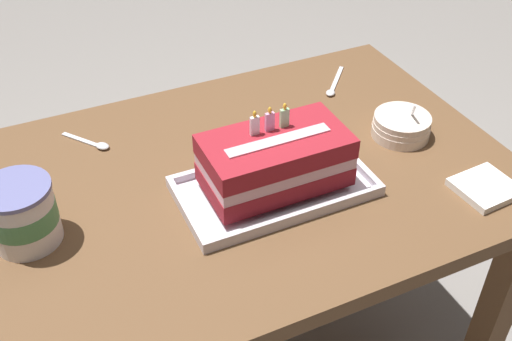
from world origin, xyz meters
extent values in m
cube|color=brown|center=(0.00, 0.00, 0.74)|extent=(1.10, 0.74, 0.04)
cube|color=brown|center=(0.49, -0.31, 0.36)|extent=(0.06, 0.06, 0.72)
cube|color=brown|center=(-0.49, 0.31, 0.36)|extent=(0.06, 0.06, 0.72)
cube|color=brown|center=(0.49, 0.31, 0.36)|extent=(0.06, 0.06, 0.72)
cube|color=silver|center=(0.04, -0.08, 0.76)|extent=(0.37, 0.20, 0.01)
cube|color=silver|center=(0.04, -0.17, 0.77)|extent=(0.37, 0.01, 0.02)
cube|color=silver|center=(0.04, 0.02, 0.77)|extent=(0.37, 0.01, 0.02)
cube|color=silver|center=(-0.14, -0.08, 0.77)|extent=(0.01, 0.18, 0.02)
cube|color=silver|center=(0.22, -0.08, 0.77)|extent=(0.01, 0.18, 0.02)
cube|color=maroon|center=(0.04, -0.08, 0.80)|extent=(0.27, 0.15, 0.04)
cube|color=beige|center=(0.04, -0.08, 0.83)|extent=(0.27, 0.14, 0.02)
cube|color=maroon|center=(0.04, -0.08, 0.86)|extent=(0.27, 0.15, 0.04)
cube|color=beige|center=(0.04, -0.09, 0.89)|extent=(0.20, 0.03, 0.00)
cube|color=white|center=(0.01, -0.05, 0.90)|extent=(0.02, 0.01, 0.04)
ellipsoid|color=yellow|center=(0.01, -0.05, 0.93)|extent=(0.01, 0.01, 0.01)
cube|color=#E099C6|center=(0.04, -0.05, 0.90)|extent=(0.02, 0.01, 0.04)
ellipsoid|color=yellow|center=(0.04, -0.05, 0.93)|extent=(0.01, 0.01, 0.01)
cube|color=#99DB9E|center=(0.07, -0.05, 0.90)|extent=(0.02, 0.01, 0.04)
ellipsoid|color=yellow|center=(0.07, -0.05, 0.93)|extent=(0.01, 0.01, 0.01)
cylinder|color=silver|center=(0.37, -0.02, 0.77)|extent=(0.13, 0.13, 0.02)
cylinder|color=silver|center=(0.37, -0.02, 0.78)|extent=(0.12, 0.12, 0.02)
cylinder|color=silver|center=(0.37, -0.02, 0.79)|extent=(0.12, 0.12, 0.02)
cylinder|color=silver|center=(0.39, -0.03, 0.82)|extent=(0.03, 0.04, 0.06)
cylinder|color=white|center=(-0.41, -0.01, 0.81)|extent=(0.12, 0.12, 0.11)
cylinder|color=#4C935B|center=(-0.41, -0.01, 0.82)|extent=(0.12, 0.12, 0.04)
cylinder|color=slate|center=(-0.41, -0.01, 0.87)|extent=(0.12, 0.12, 0.01)
ellipsoid|color=silver|center=(0.32, 0.19, 0.76)|extent=(0.03, 0.03, 0.01)
cube|color=silver|center=(0.37, 0.24, 0.76)|extent=(0.09, 0.10, 0.00)
ellipsoid|color=silver|center=(-0.22, 0.20, 0.76)|extent=(0.04, 0.04, 0.01)
cube|color=silver|center=(-0.26, 0.25, 0.76)|extent=(0.06, 0.08, 0.00)
cube|color=white|center=(0.41, -0.25, 0.77)|extent=(0.12, 0.11, 0.02)
camera|label=1|loc=(-0.36, -0.87, 1.52)|focal=42.58mm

